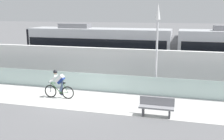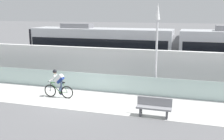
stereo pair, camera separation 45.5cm
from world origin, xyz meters
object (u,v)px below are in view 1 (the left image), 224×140
at_px(lamp_post_antenna, 157,38).
at_px(tram, 174,51).
at_px(bench, 157,106).
at_px(cyclist_on_bike, 59,85).

bearing_deg(lamp_post_antenna, tram, 80.47).
xyz_separation_m(lamp_post_antenna, bench, (0.42, -3.44, -2.81)).
bearing_deg(tram, lamp_post_antenna, -99.53).
height_order(tram, lamp_post_antenna, lamp_post_antenna).
bearing_deg(lamp_post_antenna, bench, -83.04).
bearing_deg(bench, lamp_post_antenna, 96.96).
height_order(cyclist_on_bike, lamp_post_antenna, lamp_post_antenna).
relative_size(tram, lamp_post_antenna, 4.34).
relative_size(lamp_post_antenna, bench, 3.25).
height_order(lamp_post_antenna, bench, lamp_post_antenna).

